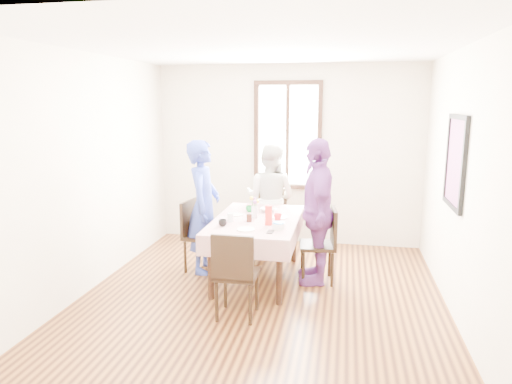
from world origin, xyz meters
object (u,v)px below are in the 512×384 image
at_px(dining_table, 257,249).
at_px(person_right, 317,211).
at_px(chair_left, 203,236).
at_px(chair_far, 271,221).
at_px(person_far, 270,199).
at_px(chair_right, 317,245).
at_px(chair_near, 237,274).
at_px(person_left, 204,207).

height_order(dining_table, person_right, person_right).
height_order(chair_left, chair_far, same).
height_order(chair_far, person_far, person_far).
height_order(chair_right, person_far, person_far).
distance_m(chair_far, person_far, 0.33).
xyz_separation_m(dining_table, chair_near, (0.00, -1.04, 0.08)).
height_order(person_far, person_right, person_right).
distance_m(chair_right, chair_near, 1.32).
height_order(chair_far, person_right, person_right).
bearing_deg(chair_right, chair_far, 28.98).
relative_size(chair_left, person_left, 0.54).
distance_m(dining_table, person_right, 0.87).
xyz_separation_m(chair_right, person_left, (-1.45, 0.09, 0.39)).
bearing_deg(chair_left, chair_near, 41.11).
bearing_deg(chair_left, person_right, 95.59).
distance_m(chair_near, person_right, 1.37).
distance_m(chair_right, person_right, 0.42).
distance_m(chair_left, chair_near, 1.40).
relative_size(chair_near, person_left, 0.54).
bearing_deg(person_far, chair_near, 104.78).
bearing_deg(person_left, chair_left, 86.43).
xyz_separation_m(person_left, person_far, (0.72, 0.88, -0.06)).
relative_size(dining_table, person_left, 0.90).
distance_m(dining_table, person_far, 1.11).
relative_size(chair_right, person_right, 0.52).
bearing_deg(chair_near, chair_left, 121.58).
distance_m(person_left, person_right, 1.43).
bearing_deg(chair_far, chair_left, 50.45).
xyz_separation_m(person_far, person_right, (0.72, -0.98, 0.08)).
bearing_deg(chair_right, person_left, 78.83).
relative_size(person_far, person_right, 0.90).
bearing_deg(person_far, chair_right, 141.71).
bearing_deg(chair_right, person_right, 82.58).
bearing_deg(chair_near, person_left, 120.89).
xyz_separation_m(chair_left, chair_near, (0.74, -1.19, 0.00)).
relative_size(chair_near, person_far, 0.58).
relative_size(chair_near, person_right, 0.52).
xyz_separation_m(chair_near, person_far, (-0.00, 2.07, 0.33)).
bearing_deg(chair_near, chair_right, 55.85).
xyz_separation_m(chair_left, person_far, (0.74, 0.88, 0.33)).
relative_size(person_left, person_right, 0.97).
height_order(dining_table, chair_right, chair_right).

